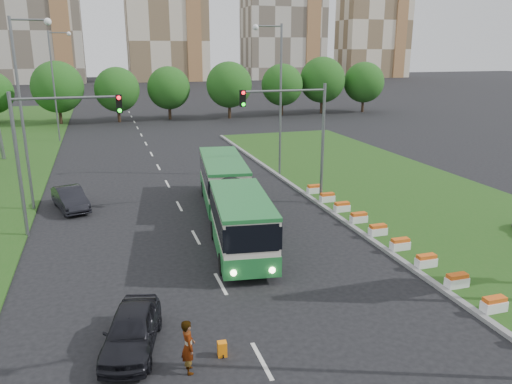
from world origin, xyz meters
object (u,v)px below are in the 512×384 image
object	(u,v)px
traffic_mast_left	(48,141)
car_left_near	(132,330)
articulated_bus	(229,198)
car_left_far	(70,199)
shopping_trolley	(222,349)
traffic_mast_median	(300,126)
pedestrian	(188,346)

from	to	relation	value
traffic_mast_left	car_left_near	distance (m)	14.15
articulated_bus	car_left_far	xyz separation A→B (m)	(-9.17, 5.93, -0.95)
traffic_mast_left	car_left_near	bearing A→B (deg)	-75.82
car_left_near	shopping_trolley	size ratio (longest dim) A/B	7.97
traffic_mast_median	car_left_near	world-z (taller)	traffic_mast_median
car_left_near	car_left_far	xyz separation A→B (m)	(-2.77, 17.42, 0.01)
traffic_mast_left	car_left_near	xyz separation A→B (m)	(3.28, -12.97, -4.62)
articulated_bus	shopping_trolley	size ratio (longest dim) A/B	31.18
traffic_mast_median	shopping_trolley	world-z (taller)	traffic_mast_median
articulated_bus	pedestrian	distance (m)	14.20
car_left_far	traffic_mast_median	bearing A→B (deg)	-29.00
car_left_far	pedestrian	world-z (taller)	pedestrian
car_left_far	traffic_mast_left	bearing A→B (deg)	-112.16
traffic_mast_median	car_left_far	xyz separation A→B (m)	(-14.65, 3.46, -4.62)
traffic_mast_median	shopping_trolley	bearing A→B (deg)	-120.37
shopping_trolley	pedestrian	bearing A→B (deg)	-152.63
traffic_mast_left	shopping_trolley	xyz separation A→B (m)	(6.17, -14.33, -5.09)
articulated_bus	car_left_near	distance (m)	13.19
traffic_mast_left	car_left_near	world-z (taller)	traffic_mast_left
articulated_bus	shopping_trolley	distance (m)	13.40
traffic_mast_left	articulated_bus	distance (m)	10.45
car_left_near	pedestrian	distance (m)	2.52
traffic_mast_left	shopping_trolley	distance (m)	16.41
traffic_mast_left	articulated_bus	xyz separation A→B (m)	(9.68, -1.47, -3.67)
traffic_mast_median	shopping_trolley	distance (m)	18.48
car_left_far	articulated_bus	bearing A→B (deg)	-48.59
pedestrian	shopping_trolley	bearing A→B (deg)	-68.75
traffic_mast_median	car_left_near	bearing A→B (deg)	-130.39
car_left_near	pedestrian	world-z (taller)	pedestrian
pedestrian	shopping_trolley	size ratio (longest dim) A/B	3.48
traffic_mast_left	car_left_far	size ratio (longest dim) A/B	1.80
car_left_far	car_left_near	bearing A→B (deg)	-96.68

